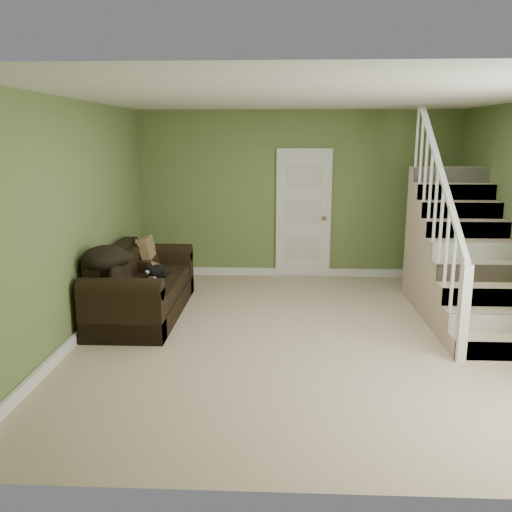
# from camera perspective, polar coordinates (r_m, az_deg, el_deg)

# --- Properties ---
(floor) EXTENTS (5.00, 5.50, 0.01)m
(floor) POSITION_cam_1_polar(r_m,az_deg,el_deg) (6.19, 4.91, -8.42)
(floor) COLOR tan
(floor) RESTS_ON ground
(ceiling) EXTENTS (5.00, 5.50, 0.01)m
(ceiling) POSITION_cam_1_polar(r_m,az_deg,el_deg) (5.79, 5.41, 16.37)
(ceiling) COLOR white
(ceiling) RESTS_ON wall_back
(wall_back) EXTENTS (5.00, 0.04, 2.60)m
(wall_back) POSITION_cam_1_polar(r_m,az_deg,el_deg) (8.58, 4.37, 6.42)
(wall_back) COLOR olive
(wall_back) RESTS_ON floor
(wall_front) EXTENTS (5.00, 0.04, 2.60)m
(wall_front) POSITION_cam_1_polar(r_m,az_deg,el_deg) (3.17, 7.24, -4.21)
(wall_front) COLOR olive
(wall_front) RESTS_ON floor
(wall_left) EXTENTS (0.04, 5.50, 2.60)m
(wall_left) POSITION_cam_1_polar(r_m,az_deg,el_deg) (6.26, -18.42, 3.56)
(wall_left) COLOR olive
(wall_left) RESTS_ON floor
(baseboard_back) EXTENTS (5.00, 0.04, 0.12)m
(baseboard_back) POSITION_cam_1_polar(r_m,az_deg,el_deg) (8.76, 4.24, -1.69)
(baseboard_back) COLOR white
(baseboard_back) RESTS_ON floor
(baseboard_left) EXTENTS (0.04, 5.50, 0.12)m
(baseboard_left) POSITION_cam_1_polar(r_m,az_deg,el_deg) (6.54, -17.42, -7.22)
(baseboard_left) COLOR white
(baseboard_left) RESTS_ON floor
(door) EXTENTS (0.86, 0.12, 2.02)m
(door) POSITION_cam_1_polar(r_m,az_deg,el_deg) (8.57, 5.02, 4.43)
(door) COLOR white
(door) RESTS_ON floor
(staircase) EXTENTS (1.00, 2.51, 2.82)m
(staircase) POSITION_cam_1_polar(r_m,az_deg,el_deg) (7.28, 20.61, -0.71)
(staircase) COLOR tan
(staircase) RESTS_ON floor
(sofa) EXTENTS (0.92, 2.13, 0.84)m
(sofa) POSITION_cam_1_polar(r_m,az_deg,el_deg) (6.96, -12.12, -3.48)
(sofa) COLOR black
(sofa) RESTS_ON floor
(side_table) EXTENTS (0.53, 0.53, 0.83)m
(side_table) POSITION_cam_1_polar(r_m,az_deg,el_deg) (7.53, -12.50, -2.35)
(side_table) COLOR black
(side_table) RESTS_ON floor
(cat) EXTENTS (0.25, 0.46, 0.22)m
(cat) POSITION_cam_1_polar(r_m,az_deg,el_deg) (6.94, -10.51, -1.59)
(cat) COLOR black
(cat) RESTS_ON sofa
(banana) EXTENTS (0.09, 0.19, 0.05)m
(banana) POSITION_cam_1_polar(r_m,az_deg,el_deg) (6.51, -12.30, -3.12)
(banana) COLOR yellow
(banana) RESTS_ON sofa
(throw_pillow) EXTENTS (0.24, 0.47, 0.47)m
(throw_pillow) POSITION_cam_1_polar(r_m,az_deg,el_deg) (7.51, -11.19, 0.23)
(throw_pillow) COLOR #4E3A1F
(throw_pillow) RESTS_ON sofa
(throw_blanket) EXTENTS (0.54, 0.68, 0.27)m
(throw_blanket) POSITION_cam_1_polar(r_m,az_deg,el_deg) (6.31, -15.69, -0.16)
(throw_blanket) COLOR black
(throw_blanket) RESTS_ON sofa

